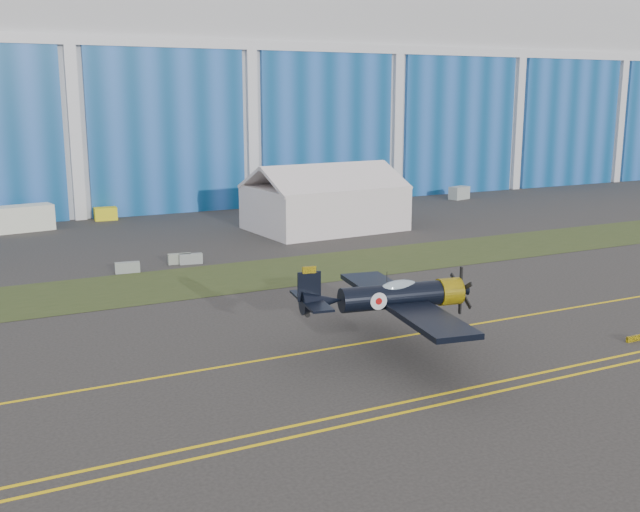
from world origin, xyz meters
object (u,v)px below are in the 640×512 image
tent (325,196)px  tug (106,214)px  shipping_container (22,218)px  warbird (392,296)px

tent → tug: (-20.25, 17.15, -2.89)m
tent → tug: tent is taller
tent → shipping_container: (-29.78, 13.69, -2.25)m
tent → shipping_container: tent is taller
shipping_container → tug: 10.16m
shipping_container → tug: size_ratio=2.50×
shipping_container → tug: (9.53, 3.45, -0.64)m
warbird → shipping_container: (-14.82, 51.33, -1.95)m
warbird → tug: 55.10m
tent → shipping_container: bearing=151.3°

